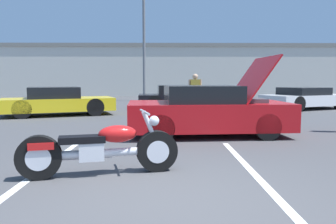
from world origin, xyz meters
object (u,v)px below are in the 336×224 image
at_px(motorcycle, 100,149).
at_px(spectator_near_motorcycle, 195,91).
at_px(parked_car_right_row, 305,98).
at_px(parked_car_mid_row, 179,97).
at_px(light_pole, 145,28).
at_px(parked_car_left_row, 58,102).
at_px(show_car_hood_open, 208,111).

relative_size(motorcycle, spectator_near_motorcycle, 1.42).
xyz_separation_m(parked_car_right_row, parked_car_mid_row, (-6.08, 0.26, 0.03)).
distance_m(light_pole, parked_car_left_row, 10.06).
bearing_deg(light_pole, spectator_near_motorcycle, -74.58).
height_order(motorcycle, parked_car_right_row, parked_car_right_row).
xyz_separation_m(motorcycle, show_car_hood_open, (2.08, 3.56, 0.23)).
height_order(light_pole, parked_car_right_row, light_pole).
distance_m(light_pole, parked_car_mid_row, 7.39).
distance_m(show_car_hood_open, parked_car_left_row, 7.15).
bearing_deg(parked_car_left_row, motorcycle, -88.80).
distance_m(light_pole, show_car_hood_open, 14.15).
height_order(show_car_hood_open, parked_car_mid_row, show_car_hood_open).
bearing_deg(parked_car_left_row, parked_car_mid_row, 9.30).
bearing_deg(parked_car_mid_row, parked_car_right_row, -5.58).
relative_size(light_pole, parked_car_right_row, 1.86).
xyz_separation_m(show_car_hood_open, spectator_near_motorcycle, (0.07, 4.42, 0.35)).
relative_size(parked_car_right_row, parked_car_mid_row, 1.13).
height_order(light_pole, motorcycle, light_pole).
bearing_deg(parked_car_left_row, show_car_hood_open, -61.66).
xyz_separation_m(motorcycle, parked_car_left_row, (-3.31, 8.25, 0.15)).
height_order(parked_car_left_row, parked_car_mid_row, parked_car_mid_row).
relative_size(motorcycle, parked_car_right_row, 0.50).
bearing_deg(spectator_near_motorcycle, parked_car_mid_row, 98.57).
xyz_separation_m(show_car_hood_open, parked_car_left_row, (-5.39, 4.69, -0.08)).
bearing_deg(parked_car_left_row, spectator_near_motorcycle, -23.43).
height_order(light_pole, parked_car_left_row, light_pole).
xyz_separation_m(parked_car_left_row, spectator_near_motorcycle, (5.46, -0.27, 0.43)).
distance_m(light_pole, motorcycle, 17.44).
bearing_deg(parked_car_right_row, show_car_hood_open, -151.41).
distance_m(motorcycle, parked_car_right_row, 13.36).
relative_size(light_pole, spectator_near_motorcycle, 5.27).
relative_size(show_car_hood_open, parked_car_right_row, 0.89).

